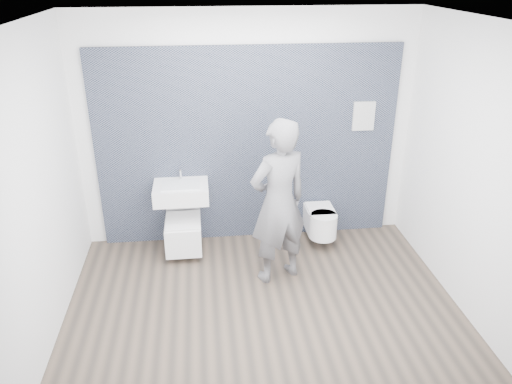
{
  "coord_description": "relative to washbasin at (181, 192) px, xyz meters",
  "views": [
    {
      "loc": [
        -0.56,
        -4.2,
        3.22
      ],
      "look_at": [
        0.0,
        0.6,
        1.0
      ],
      "focal_mm": 35.0,
      "sensor_mm": 36.0,
      "label": 1
    }
  ],
  "objects": [
    {
      "name": "tile_wall",
      "position": [
        0.82,
        0.27,
        -0.77
      ],
      "size": [
        3.6,
        0.06,
        2.4
      ],
      "primitive_type": "cube",
      "color": "black",
      "rests_on": "ground"
    },
    {
      "name": "toilet_rounded",
      "position": [
        1.7,
        -0.05,
        -0.48
      ],
      "size": [
        0.34,
        0.58,
        0.31
      ],
      "color": "white",
      "rests_on": "ground"
    },
    {
      "name": "info_placard",
      "position": [
        2.22,
        0.22,
        -0.77
      ],
      "size": [
        0.26,
        0.03,
        0.35
      ],
      "primitive_type": "cube",
      "color": "white",
      "rests_on": "ground"
    },
    {
      "name": "toilet_square",
      "position": [
        0.0,
        -0.06,
        -0.5
      ],
      "size": [
        0.42,
        0.61,
        0.75
      ],
      "color": "white",
      "rests_on": "ground"
    },
    {
      "name": "washbasin",
      "position": [
        0.0,
        0.0,
        0.0
      ],
      "size": [
        0.64,
        0.48,
        0.48
      ],
      "color": "white",
      "rests_on": "ground"
    },
    {
      "name": "room_shell",
      "position": [
        0.82,
        -1.2,
        0.96
      ],
      "size": [
        4.0,
        4.0,
        4.0
      ],
      "color": "white",
      "rests_on": "ground"
    },
    {
      "name": "visitor",
      "position": [
        1.04,
        -0.73,
        0.15
      ],
      "size": [
        0.79,
        0.66,
        1.84
      ],
      "primitive_type": "imported",
      "rotation": [
        0.0,
        0.0,
        3.53
      ],
      "color": "slate",
      "rests_on": "ground"
    },
    {
      "name": "ground",
      "position": [
        0.82,
        -1.2,
        -0.77
      ],
      "size": [
        4.0,
        4.0,
        0.0
      ],
      "primitive_type": "plane",
      "color": "brown",
      "rests_on": "ground"
    }
  ]
}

